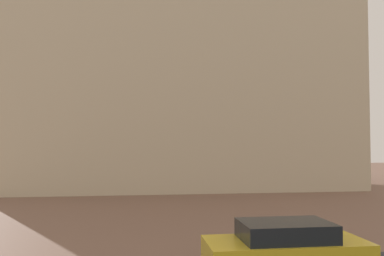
% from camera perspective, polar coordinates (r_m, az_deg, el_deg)
% --- Properties ---
extents(landmark_building, '(27.62, 10.43, 40.54)m').
position_cam_1_polar(landmark_building, '(33.88, -1.41, 12.21)').
color(landmark_building, beige).
rests_on(landmark_building, ground_plane).
extents(car_yellow, '(4.08, 1.96, 1.49)m').
position_cam_1_polar(car_yellow, '(10.88, 13.20, -16.84)').
color(car_yellow, gold).
rests_on(car_yellow, ground_plane).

